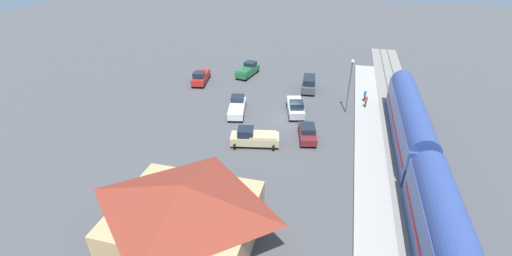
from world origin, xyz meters
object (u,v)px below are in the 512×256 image
object	(u,v)px
suv_charcoal	(309,84)
pickup_green	(248,70)
pickup_tan	(254,137)
pedestrian_on_platform	(366,101)
pedestrian_waiting_far	(365,95)
sedan_maroon	(307,132)
pickup_silver	(295,107)
pickup_white	(237,107)
station_building	(185,213)
light_pole_near_platform	(350,80)
pickup_red	(201,77)

from	to	relation	value
suv_charcoal	pickup_green	xyz separation A→B (m)	(10.70, -3.86, -0.12)
pickup_tan	pedestrian_on_platform	bearing A→B (deg)	-134.11
pedestrian_waiting_far	sedan_maroon	distance (m)	13.46
pedestrian_waiting_far	pickup_silver	world-z (taller)	pickup_silver
pickup_white	pickup_tan	distance (m)	8.20
station_building	light_pole_near_platform	xyz separation A→B (m)	(-11.20, -25.67, 1.79)
pickup_tan	pickup_green	size ratio (longest dim) A/B	1.00
suv_charcoal	light_pole_near_platform	size ratio (longest dim) A/B	0.69
pickup_white	sedan_maroon	world-z (taller)	pickup_white
station_building	pedestrian_waiting_far	distance (m)	32.29
sedan_maroon	pickup_tan	bearing A→B (deg)	27.23
pickup_green	light_pole_near_platform	xyz separation A→B (m)	(-16.41, 10.01, 3.61)
pickup_green	pickup_red	bearing A→B (deg)	38.18
pickup_tan	pickup_red	distance (m)	20.64
pickup_silver	sedan_maroon	bearing A→B (deg)	110.97
pedestrian_waiting_far	suv_charcoal	size ratio (longest dim) A/B	0.34
pickup_red	light_pole_near_platform	bearing A→B (deg)	167.76
suv_charcoal	pickup_white	bearing A→B (deg)	50.83
pedestrian_waiting_far	pickup_tan	distance (m)	19.06
pedestrian_on_platform	pickup_white	distance (m)	17.40
pickup_red	sedan_maroon	bearing A→B (deg)	144.90
pickup_red	light_pole_near_platform	size ratio (longest dim) A/B	0.77
pickup_white	pickup_red	size ratio (longest dim) A/B	1.01
station_building	suv_charcoal	bearing A→B (deg)	-99.80
suv_charcoal	pedestrian_on_platform	bearing A→B (deg)	151.30
station_building	pickup_red	bearing A→B (deg)	-69.20
pickup_tan	light_pole_near_platform	bearing A→B (deg)	-131.57
pedestrian_waiting_far	pickup_red	bearing A→B (deg)	-3.12
pickup_white	light_pole_near_platform	xyz separation A→B (m)	(-13.96, -3.99, 3.61)
suv_charcoal	pickup_green	world-z (taller)	suv_charcoal
pickup_green	sedan_maroon	distance (m)	21.90
pickup_white	light_pole_near_platform	bearing A→B (deg)	-164.05
pickup_silver	station_building	bearing A→B (deg)	78.75
pickup_tan	pickup_silver	bearing A→B (deg)	-110.15
pedestrian_on_platform	pickup_silver	distance (m)	9.76
pedestrian_on_platform	pickup_red	size ratio (longest dim) A/B	0.30
pickup_silver	light_pole_near_platform	world-z (taller)	light_pole_near_platform
pickup_tan	pickup_red	world-z (taller)	same
pickup_white	pickup_red	distance (m)	12.60
pedestrian_waiting_far	suv_charcoal	bearing A→B (deg)	-17.54
suv_charcoal	pickup_tan	bearing A→B (deg)	76.59
pickup_tan	sedan_maroon	distance (m)	6.33
suv_charcoal	pickup_silver	bearing A→B (deg)	84.41
pickup_silver	sedan_maroon	world-z (taller)	pickup_silver
station_building	pickup_silver	world-z (taller)	station_building
sedan_maroon	pedestrian_waiting_far	bearing A→B (deg)	-119.28
pedestrian_on_platform	pickup_green	bearing A→B (deg)	-23.85
pedestrian_on_platform	pickup_silver	bearing A→B (deg)	22.40
pedestrian_on_platform	pickup_tan	size ratio (longest dim) A/B	0.30
pedestrian_waiting_far	pickup_white	size ratio (longest dim) A/B	0.30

